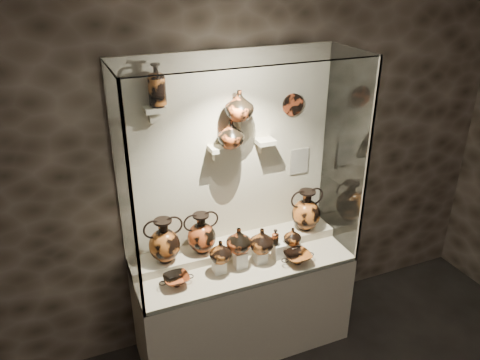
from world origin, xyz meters
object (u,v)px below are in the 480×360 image
(jug_e, at_px, (292,236))
(lekythos_small, at_px, (275,236))
(jug_a, at_px, (220,251))
(ovoid_vase_a, at_px, (231,134))
(kylix_left, at_px, (176,279))
(kylix_right, at_px, (298,257))
(amphora_right, at_px, (306,210))
(amphora_left, at_px, (164,240))
(lekythos_tall, at_px, (157,83))
(jug_c, at_px, (262,240))
(jug_b, at_px, (239,240))
(amphora_mid, at_px, (201,233))
(ovoid_vase_b, at_px, (239,105))

(jug_e, relative_size, lekythos_small, 0.96)
(jug_a, distance_m, ovoid_vase_a, 0.86)
(kylix_left, distance_m, kylix_right, 0.94)
(jug_e, height_order, lekythos_small, lekythos_small)
(amphora_right, distance_m, kylix_right, 0.46)
(amphora_left, xyz_separation_m, lekythos_tall, (0.05, 0.08, 1.15))
(jug_c, height_order, jug_e, jug_c)
(jug_c, bearing_deg, lekythos_small, 6.07)
(jug_b, bearing_deg, ovoid_vase_a, 104.73)
(jug_c, relative_size, lekythos_small, 1.33)
(amphora_left, distance_m, amphora_right, 1.20)
(jug_c, height_order, lekythos_tall, lekythos_tall)
(amphora_left, relative_size, jug_b, 1.78)
(lekythos_tall, bearing_deg, jug_e, -34.57)
(jug_c, relative_size, jug_e, 1.38)
(jug_e, bearing_deg, kylix_right, -115.64)
(amphora_mid, bearing_deg, lekythos_small, -8.54)
(amphora_right, height_order, jug_e, amphora_right)
(jug_e, xyz_separation_m, ovoid_vase_a, (-0.42, 0.23, 0.84))
(jug_e, distance_m, lekythos_tall, 1.58)
(lekythos_small, xyz_separation_m, kylix_left, (-0.80, -0.04, -0.15))
(kylix_right, bearing_deg, jug_e, 71.13)
(kylix_left, bearing_deg, lekythos_small, -9.04)
(amphora_left, xyz_separation_m, jug_b, (0.52, -0.18, -0.02))
(jug_e, xyz_separation_m, kylix_left, (-0.96, -0.05, -0.10))
(amphora_left, distance_m, jug_a, 0.43)
(jug_a, height_order, lekythos_tall, lekythos_tall)
(amphora_left, xyz_separation_m, jug_a, (0.36, -0.21, -0.06))
(jug_e, bearing_deg, ovoid_vase_b, 133.37)
(amphora_right, distance_m, ovoid_vase_b, 1.11)
(kylix_left, xyz_separation_m, ovoid_vase_a, (0.54, 0.28, 0.94))
(jug_e, relative_size, lekythos_tall, 0.45)
(jug_b, xyz_separation_m, ovoid_vase_a, (0.03, 0.23, 0.76))
(jug_b, height_order, ovoid_vase_a, ovoid_vase_a)
(amphora_right, bearing_deg, kylix_right, -138.73)
(jug_c, xyz_separation_m, ovoid_vase_a, (-0.15, 0.24, 0.80))
(amphora_right, xyz_separation_m, jug_a, (-0.84, -0.21, -0.06))
(amphora_left, distance_m, kylix_left, 0.31)
(kylix_left, xyz_separation_m, lekythos_tall, (0.03, 0.31, 1.35))
(kylix_right, bearing_deg, ovoid_vase_b, 124.12)
(jug_b, height_order, lekythos_small, jug_b)
(amphora_mid, bearing_deg, jug_b, -27.35)
(kylix_left, relative_size, ovoid_vase_a, 1.19)
(lekythos_small, bearing_deg, amphora_mid, 169.21)
(amphora_right, xyz_separation_m, jug_b, (-0.68, -0.18, -0.02))
(kylix_left, bearing_deg, ovoid_vase_a, 15.58)
(jug_b, distance_m, kylix_left, 0.54)
(jug_e, bearing_deg, amphora_mid, 149.19)
(amphora_mid, relative_size, jug_e, 2.28)
(amphora_left, bearing_deg, lekythos_tall, 66.84)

